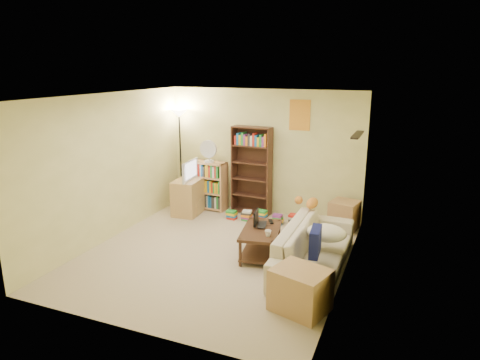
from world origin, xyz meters
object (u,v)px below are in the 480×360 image
object	(u,v)px
sofa	(314,247)
side_table	(344,215)
end_cabinet	(300,290)
coffee_table	(261,238)
tall_bookshelf	(252,168)
tabby_cat	(310,203)
laptop	(265,225)
floor_lamp	(180,129)
short_bookshelf	(208,185)
tv_stand	(188,197)
television	(187,170)
mug	(268,233)
desk_fan	(209,151)

from	to	relation	value
sofa	side_table	size ratio (longest dim) A/B	4.07
side_table	end_cabinet	world-z (taller)	same
coffee_table	side_table	world-z (taller)	side_table
end_cabinet	tall_bookshelf	bearing A→B (deg)	120.08
tabby_cat	coffee_table	xyz separation A→B (m)	(-0.59, -0.76, -0.43)
coffee_table	laptop	xyz separation A→B (m)	(0.01, 0.15, 0.17)
end_cabinet	floor_lamp	bearing A→B (deg)	137.52
coffee_table	side_table	distance (m)	1.95
short_bookshelf	end_cabinet	bearing A→B (deg)	-45.27
laptop	side_table	size ratio (longest dim) A/B	0.70
tv_stand	television	distance (m)	0.56
mug	television	size ratio (longest dim) A/B	0.17
mug	tv_stand	bearing A→B (deg)	144.96
laptop	tall_bookshelf	bearing A→B (deg)	13.58
coffee_table	sofa	bearing A→B (deg)	-15.24
mug	tv_stand	xyz separation A→B (m)	(-2.23, 1.56, -0.14)
tv_stand	side_table	bearing A→B (deg)	1.74
short_bookshelf	desk_fan	bearing A→B (deg)	-37.14
sofa	desk_fan	bearing A→B (deg)	55.34
coffee_table	desk_fan	bearing A→B (deg)	125.33
laptop	desk_fan	size ratio (longest dim) A/B	0.82
laptop	short_bookshelf	world-z (taller)	short_bookshelf
laptop	coffee_table	bearing A→B (deg)	160.89
coffee_table	desk_fan	xyz separation A→B (m)	(-1.75, 1.73, 0.96)
tabby_cat	side_table	xyz separation A→B (m)	(0.45, 0.89, -0.46)
sofa	end_cabinet	world-z (taller)	sofa
sofa	mug	bearing A→B (deg)	102.89
laptop	tall_bookshelf	size ratio (longest dim) A/B	0.21
tv_stand	television	xyz separation A→B (m)	(0.00, 0.00, 0.56)
mug	television	distance (m)	2.75
tabby_cat	short_bookshelf	distance (m)	2.61
sofa	tv_stand	size ratio (longest dim) A/B	3.07
short_bookshelf	television	bearing A→B (deg)	-114.35
short_bookshelf	floor_lamp	size ratio (longest dim) A/B	0.49
sofa	short_bookshelf	bearing A→B (deg)	55.23
tabby_cat	tall_bookshelf	size ratio (longest dim) A/B	0.28
mug	tv_stand	world-z (taller)	tv_stand
tabby_cat	tv_stand	bearing A→B (deg)	167.80
television	desk_fan	bearing A→B (deg)	-39.64
tv_stand	end_cabinet	world-z (taller)	tv_stand
mug	desk_fan	size ratio (longest dim) A/B	0.26
tv_stand	tall_bookshelf	distance (m)	1.42
television	side_table	size ratio (longest dim) A/B	1.29
television	short_bookshelf	xyz separation A→B (m)	(0.23, 0.45, -0.40)
television	desk_fan	size ratio (longest dim) A/B	1.51
tv_stand	short_bookshelf	size ratio (longest dim) A/B	0.70
sofa	coffee_table	size ratio (longest dim) A/B	2.01
tabby_cat	short_bookshelf	size ratio (longest dim) A/B	0.49
tabby_cat	television	size ratio (longest dim) A/B	0.72
laptop	side_table	bearing A→B (deg)	-47.94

